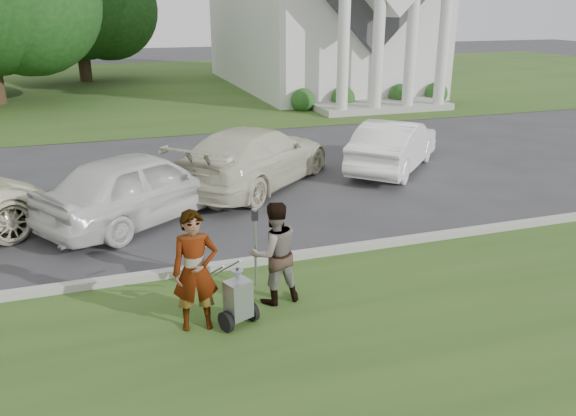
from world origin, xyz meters
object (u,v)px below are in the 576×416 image
car_b (142,186)px  car_c (255,157)px  tree_back (77,2)px  parking_meter_near (255,238)px  striping_cart (238,300)px  person_left (195,272)px  person_right (274,254)px  car_d (394,145)px

car_b → car_c: 3.47m
tree_back → car_c: 25.40m
parking_meter_near → striping_cart: bearing=-117.0°
person_left → car_c: bearing=74.0°
striping_cart → person_right: (0.73, 0.54, 0.41)m
striping_cart → person_right: 0.99m
tree_back → car_c: bearing=-79.8°
person_left → car_c: (2.64, 6.53, -0.13)m
person_right → car_b: 4.73m
striping_cart → person_right: size_ratio=0.69×
striping_cart → car_b: 5.06m
parking_meter_near → car_b: bearing=111.9°
person_left → person_right: size_ratio=1.08×
tree_back → car_c: (4.45, -24.70, -3.95)m
striping_cart → car_b: size_ratio=0.25×
striping_cart → car_d: (6.29, 6.93, 0.29)m
car_d → tree_back: bearing=-26.2°
car_b → car_d: 7.51m
car_b → car_c: (3.03, 1.71, -0.01)m
person_right → car_d: bearing=-137.2°
person_left → car_d: (6.86, 6.80, -0.19)m
person_left → car_b: bearing=100.6°
car_b → tree_back: bearing=-30.7°
person_right → person_left: bearing=10.9°
person_left → car_d: size_ratio=0.42×
tree_back → car_d: 26.23m
tree_back → person_left: bearing=-86.7°
parking_meter_near → car_d: car_d is taller
car_c → car_d: car_c is taller
person_left → striping_cart: bearing=-7.4°
parking_meter_near → car_b: size_ratio=0.30×
tree_back → parking_meter_near: size_ratio=6.89×
parking_meter_near → person_left: bearing=-139.2°
tree_back → car_b: 26.73m
striping_cart → person_right: person_right is taller
striping_cart → car_c: size_ratio=0.21×
person_left → parking_meter_near: (1.15, 1.00, -0.03)m
tree_back → striping_cart: bearing=-85.7°
striping_cart → car_d: car_d is taller
person_left → car_d: person_left is taller
parking_meter_near → car_b: car_b is taller
person_left → car_d: 9.66m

